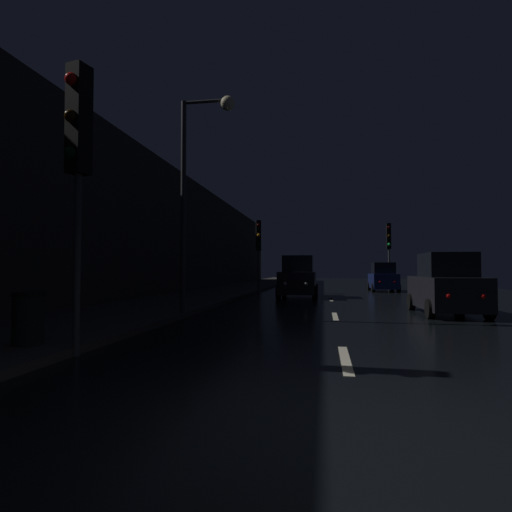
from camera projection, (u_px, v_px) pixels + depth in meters
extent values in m
cube|color=black|center=(329.00, 292.00, 27.96)|extent=(25.82, 84.00, 0.02)
cube|color=#33302D|center=(232.00, 289.00, 29.04)|extent=(4.40, 84.00, 0.15)
cube|color=#2D2B28|center=(180.00, 234.00, 26.13)|extent=(0.80, 63.00, 7.46)
cube|color=beige|center=(345.00, 359.00, 6.75)|extent=(0.16, 2.20, 0.01)
cube|color=beige|center=(335.00, 316.00, 12.97)|extent=(0.16, 2.20, 0.01)
cube|color=beige|center=(331.00, 300.00, 20.22)|extent=(0.16, 2.20, 0.01)
cube|color=beige|center=(331.00, 298.00, 21.68)|extent=(0.16, 2.20, 0.01)
cylinder|color=#38383A|center=(77.00, 264.00, 7.09)|extent=(0.12, 0.12, 3.12)
cube|color=black|center=(79.00, 120.00, 7.18)|extent=(0.37, 0.40, 1.90)
sphere|color=red|center=(72.00, 79.00, 7.03)|extent=(0.22, 0.22, 0.22)
sphere|color=black|center=(71.00, 116.00, 7.01)|extent=(0.22, 0.22, 0.22)
sphere|color=black|center=(70.00, 153.00, 6.99)|extent=(0.22, 0.22, 0.22)
cylinder|color=#38383A|center=(258.00, 272.00, 26.08)|extent=(0.12, 0.12, 2.67)
cube|color=black|center=(258.00, 235.00, 26.15)|extent=(0.38, 0.40, 1.90)
sphere|color=black|center=(259.00, 225.00, 25.99)|extent=(0.22, 0.22, 0.22)
sphere|color=orange|center=(259.00, 235.00, 25.97)|extent=(0.22, 0.22, 0.22)
sphere|color=black|center=(259.00, 245.00, 25.95)|extent=(0.22, 0.22, 0.22)
cylinder|color=#38383A|center=(389.00, 269.00, 30.64)|extent=(0.12, 0.12, 3.00)
cube|color=black|center=(389.00, 236.00, 30.72)|extent=(0.31, 0.34, 1.90)
sphere|color=black|center=(389.00, 227.00, 30.57)|extent=(0.22, 0.22, 0.22)
sphere|color=black|center=(389.00, 236.00, 30.54)|extent=(0.22, 0.22, 0.22)
sphere|color=#19D84C|center=(389.00, 244.00, 30.52)|extent=(0.22, 0.22, 0.22)
cylinder|color=#2D2D30|center=(183.00, 209.00, 12.77)|extent=(0.16, 0.16, 6.70)
cylinder|color=#2D2D30|center=(206.00, 102.00, 12.77)|extent=(1.40, 0.10, 0.10)
sphere|color=beige|center=(228.00, 103.00, 12.65)|extent=(0.44, 0.44, 0.44)
cylinder|color=black|center=(28.00, 320.00, 7.28)|extent=(0.52, 0.52, 0.85)
cylinder|color=black|center=(29.00, 294.00, 7.30)|extent=(0.55, 0.55, 0.08)
cube|color=black|center=(298.00, 282.00, 22.12)|extent=(1.84, 4.28, 1.12)
cube|color=black|center=(298.00, 264.00, 22.30)|extent=(1.56, 2.14, 0.86)
cylinder|color=black|center=(315.00, 293.00, 20.48)|extent=(0.22, 0.65, 0.65)
cylinder|color=black|center=(278.00, 292.00, 20.77)|extent=(0.22, 0.65, 0.65)
cylinder|color=black|center=(316.00, 290.00, 23.44)|extent=(0.22, 0.65, 0.65)
cylinder|color=black|center=(284.00, 290.00, 23.73)|extent=(0.22, 0.65, 0.65)
sphere|color=white|center=(306.00, 284.00, 19.97)|extent=(0.18, 0.18, 0.18)
sphere|color=white|center=(285.00, 284.00, 20.13)|extent=(0.18, 0.18, 0.18)
sphere|color=red|center=(309.00, 281.00, 24.11)|extent=(0.18, 0.18, 0.18)
sphere|color=red|center=(292.00, 281.00, 24.27)|extent=(0.18, 0.18, 0.18)
cube|color=#141E51|center=(383.00, 281.00, 28.09)|extent=(1.61, 3.77, 0.99)
cube|color=black|center=(383.00, 268.00, 27.99)|extent=(1.37, 1.88, 0.75)
cylinder|color=black|center=(369.00, 286.00, 29.50)|extent=(0.20, 0.57, 0.57)
cylinder|color=black|center=(392.00, 286.00, 29.25)|extent=(0.20, 0.57, 0.57)
cylinder|color=black|center=(373.00, 288.00, 26.90)|extent=(0.20, 0.57, 0.57)
cylinder|color=black|center=(399.00, 288.00, 26.65)|extent=(0.20, 0.57, 0.57)
sphere|color=slate|center=(373.00, 280.00, 29.98)|extent=(0.16, 0.16, 0.16)
sphere|color=slate|center=(386.00, 280.00, 29.84)|extent=(0.16, 0.16, 0.16)
sphere|color=red|center=(380.00, 282.00, 26.34)|extent=(0.16, 0.16, 0.16)
sphere|color=red|center=(394.00, 282.00, 26.20)|extent=(0.16, 0.16, 0.16)
cube|color=black|center=(446.00, 292.00, 13.60)|extent=(1.67, 3.90, 1.02)
cube|color=black|center=(447.00, 265.00, 13.50)|extent=(1.42, 1.95, 0.78)
cylinder|color=black|center=(411.00, 302.00, 15.07)|extent=(0.20, 0.59, 0.59)
cylinder|color=black|center=(459.00, 302.00, 14.80)|extent=(0.20, 0.59, 0.59)
cylinder|color=black|center=(430.00, 309.00, 12.38)|extent=(0.20, 0.59, 0.59)
cylinder|color=black|center=(489.00, 310.00, 12.11)|extent=(0.20, 0.59, 0.59)
sphere|color=slate|center=(418.00, 290.00, 15.56)|extent=(0.17, 0.17, 0.17)
sphere|color=slate|center=(444.00, 290.00, 15.41)|extent=(0.17, 0.17, 0.17)
sphere|color=red|center=(448.00, 296.00, 11.79)|extent=(0.17, 0.17, 0.17)
sphere|color=red|center=(483.00, 296.00, 11.64)|extent=(0.17, 0.17, 0.17)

